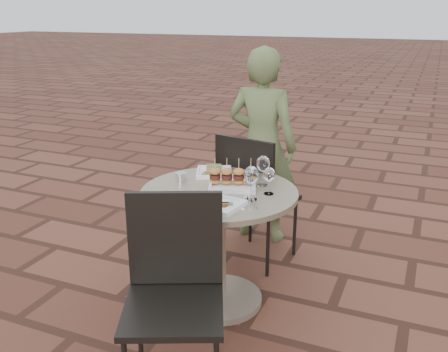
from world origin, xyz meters
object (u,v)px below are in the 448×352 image
at_px(chair_far, 252,190).
at_px(plate_sliders, 233,180).
at_px(plate_salmon, 214,172).
at_px(plate_tuna, 220,205).
at_px(diner, 262,146).
at_px(chair_near, 174,278).
at_px(cafe_table, 219,230).

height_order(chair_far, plate_sliders, chair_far).
xyz_separation_m(plate_salmon, plate_sliders, (0.19, -0.16, 0.02)).
relative_size(plate_sliders, plate_tuna, 1.39).
bearing_deg(plate_sliders, plate_salmon, 139.72).
bearing_deg(plate_salmon, diner, 84.93).
height_order(chair_near, plate_salmon, chair_near).
relative_size(cafe_table, diner, 0.61).
xyz_separation_m(chair_near, diner, (-0.16, 1.69, 0.19)).
distance_m(cafe_table, chair_near, 0.70).
relative_size(chair_far, plate_tuna, 3.83).
xyz_separation_m(cafe_table, chair_far, (0.01, 0.54, 0.07)).
distance_m(chair_far, plate_sliders, 0.50).
height_order(cafe_table, chair_far, chair_far).
bearing_deg(chair_near, chair_far, 69.50).
height_order(cafe_table, plate_sliders, plate_sliders).
distance_m(plate_salmon, plate_tuna, 0.55).
distance_m(chair_far, plate_salmon, 0.38).
xyz_separation_m(diner, plate_tuna, (0.19, -1.22, 0.01)).
bearing_deg(chair_far, diner, -66.25).
distance_m(chair_far, chair_near, 1.24).
bearing_deg(diner, plate_salmon, 87.24).
distance_m(diner, plate_tuna, 1.24).
relative_size(plate_salmon, plate_tuna, 1.15).
distance_m(chair_far, diner, 0.50).
height_order(chair_near, plate_sliders, chair_near).
bearing_deg(diner, cafe_table, 96.98).
height_order(chair_near, diner, diner).
relative_size(cafe_table, plate_salmon, 3.22).
bearing_deg(diner, chair_near, 97.76).
bearing_deg(plate_sliders, cafe_table, -116.44).
bearing_deg(cafe_table, chair_far, 89.13).
bearing_deg(plate_salmon, chair_near, -76.62).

